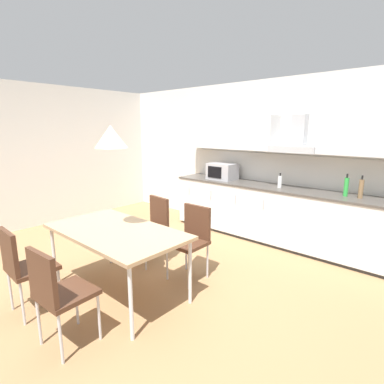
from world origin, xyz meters
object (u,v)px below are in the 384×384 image
(dining_table, at_px, (116,234))
(chair_far_left, at_px, (153,223))
(bottle_white, at_px, (280,181))
(bottle_green, at_px, (346,187))
(microwave, at_px, (222,171))
(bottle_brown, at_px, (361,189))
(chair_near_left, at_px, (22,262))
(chair_near_right, at_px, (56,288))
(chair_far_right, at_px, (192,235))
(pendant_lamp, at_px, (111,137))

(dining_table, height_order, chair_far_left, chair_far_left)
(bottle_white, bearing_deg, chair_far_left, -119.34)
(bottle_green, height_order, bottle_white, bottle_green)
(microwave, distance_m, bottle_brown, 2.19)
(chair_near_left, bearing_deg, chair_near_right, 0.01)
(chair_far_right, relative_size, chair_far_left, 1.00)
(bottle_white, distance_m, pendant_lamp, 2.68)
(bottle_white, relative_size, pendant_lamp, 0.69)
(chair_far_left, bearing_deg, bottle_brown, 40.23)
(chair_near_left, bearing_deg, chair_far_left, 89.62)
(bottle_green, bearing_deg, chair_near_left, -119.25)
(pendant_lamp, bearing_deg, chair_far_right, 66.81)
(bottle_green, relative_size, dining_table, 0.19)
(bottle_white, relative_size, bottle_brown, 0.75)
(pendant_lamp, bearing_deg, bottle_green, 59.02)
(chair_near_right, bearing_deg, dining_table, 113.62)
(chair_far_left, bearing_deg, bottle_green, 42.93)
(chair_far_right, bearing_deg, chair_near_left, -113.31)
(chair_near_right, distance_m, pendant_lamp, 1.45)
(chair_far_right, height_order, chair_far_left, same)
(chair_near_left, relative_size, chair_near_right, 1.00)
(bottle_brown, height_order, chair_far_right, bottle_brown)
(chair_near_right, height_order, pendant_lamp, pendant_lamp)
(microwave, height_order, chair_near_right, microwave)
(microwave, relative_size, chair_near_right, 0.55)
(microwave, relative_size, chair_near_left, 0.55)
(chair_near_left, xyz_separation_m, pendant_lamp, (0.35, 0.81, 1.16))
(bottle_white, xyz_separation_m, pendant_lamp, (-0.62, -2.51, 0.71))
(chair_near_left, relative_size, pendant_lamp, 2.72)
(bottle_green, distance_m, dining_table, 2.99)
(chair_far_right, height_order, pendant_lamp, pendant_lamp)
(bottle_green, relative_size, chair_near_right, 0.34)
(chair_far_right, bearing_deg, chair_far_left, -179.96)
(bottle_green, bearing_deg, chair_near_right, -109.31)
(bottle_white, xyz_separation_m, dining_table, (-0.62, -2.51, -0.30))
(microwave, height_order, chair_near_left, microwave)
(chair_near_left, xyz_separation_m, chair_far_right, (0.70, 1.62, 0.00))
(chair_far_left, bearing_deg, microwave, 94.59)
(bottle_green, bearing_deg, bottle_brown, -2.26)
(pendant_lamp, bearing_deg, dining_table, 0.00)
(microwave, xyz_separation_m, bottle_brown, (2.19, -0.00, -0.01))
(bottle_green, height_order, dining_table, bottle_green)
(dining_table, relative_size, chair_far_left, 1.78)
(bottle_white, bearing_deg, pendant_lamp, -103.80)
(bottle_white, relative_size, chair_far_right, 0.26)
(microwave, bearing_deg, dining_table, -79.33)
(chair_near_right, bearing_deg, bottle_green, 70.69)
(bottle_brown, bearing_deg, bottle_green, 177.74)
(bottle_brown, bearing_deg, dining_table, -123.91)
(microwave, xyz_separation_m, bottle_white, (1.10, -0.03, -0.05))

